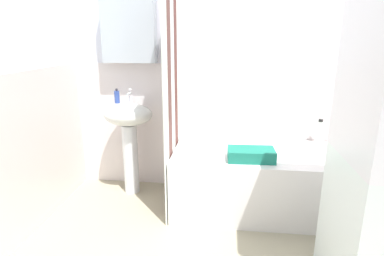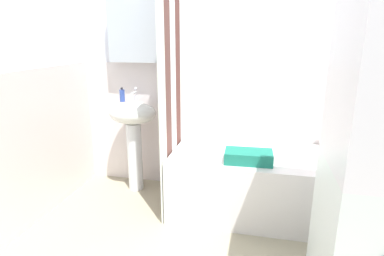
% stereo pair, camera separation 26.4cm
% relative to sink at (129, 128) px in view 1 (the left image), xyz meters
% --- Properties ---
extents(wall_back_tiled, '(3.60, 0.18, 2.40)m').
position_rel_sink_xyz_m(wall_back_tiled, '(0.92, 0.23, 0.51)').
color(wall_back_tiled, white).
rests_on(wall_back_tiled, ground_plane).
extents(wall_left_tiled, '(0.07, 1.81, 2.40)m').
position_rel_sink_xyz_m(wall_left_tiled, '(-0.59, -0.69, 0.49)').
color(wall_left_tiled, white).
rests_on(wall_left_tiled, ground_plane).
extents(sink, '(0.44, 0.34, 0.86)m').
position_rel_sink_xyz_m(sink, '(0.00, 0.00, 0.00)').
color(sink, white).
rests_on(sink, ground_plane).
extents(faucet, '(0.03, 0.12, 0.12)m').
position_rel_sink_xyz_m(faucet, '(0.00, 0.08, 0.29)').
color(faucet, silver).
rests_on(faucet, sink).
extents(soap_dispenser, '(0.05, 0.05, 0.13)m').
position_rel_sink_xyz_m(soap_dispenser, '(-0.10, 0.02, 0.29)').
color(soap_dispenser, '#324CA3').
rests_on(soap_dispenser, sink).
extents(bathtub, '(1.61, 0.73, 0.52)m').
position_rel_sink_xyz_m(bathtub, '(1.26, -0.18, -0.37)').
color(bathtub, white).
rests_on(bathtub, ground_plane).
extents(shower_curtain, '(0.01, 0.73, 2.00)m').
position_rel_sink_xyz_m(shower_curtain, '(0.44, -0.18, 0.37)').
color(shower_curtain, white).
rests_on(shower_curtain, ground_plane).
extents(body_wash_bottle, '(0.05, 0.05, 0.15)m').
position_rel_sink_xyz_m(body_wash_bottle, '(1.96, 0.12, -0.04)').
color(body_wash_bottle, '#218355').
rests_on(body_wash_bottle, bathtub).
extents(lotion_bottle, '(0.05, 0.05, 0.22)m').
position_rel_sink_xyz_m(lotion_bottle, '(1.87, 0.10, -0.01)').
color(lotion_bottle, '#C25572').
rests_on(lotion_bottle, bathtub).
extents(conditioner_bottle, '(0.05, 0.05, 0.22)m').
position_rel_sink_xyz_m(conditioner_bottle, '(1.71, 0.12, -0.01)').
color(conditioner_bottle, white).
rests_on(conditioner_bottle, bathtub).
extents(towel_folded, '(0.37, 0.22, 0.09)m').
position_rel_sink_xyz_m(towel_folded, '(1.08, -0.37, -0.07)').
color(towel_folded, '#1C7560').
rests_on(towel_folded, bathtub).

